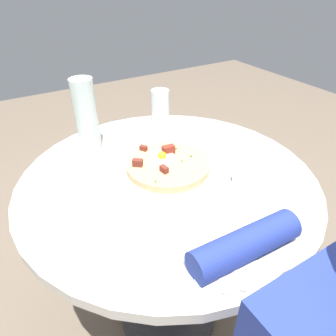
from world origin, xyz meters
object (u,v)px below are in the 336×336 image
knife (213,256)px  water_bottle (86,116)px  dining_table (168,218)px  pizza_plate (168,170)px  breakfast_pizza (167,164)px  bread_plate (282,187)px  fork (229,254)px  water_glass (160,107)px  salt_shaker (237,176)px

knife → water_bottle: bearing=29.2°
dining_table → pizza_plate: (0.01, 0.02, 0.17)m
pizza_plate → breakfast_pizza: bearing=110.1°
dining_table → bread_plate: bread_plate is taller
dining_table → bread_plate: bearing=-42.2°
pizza_plate → water_bottle: water_bottle is taller
bread_plate → knife: bread_plate is taller
bread_plate → fork: bread_plate is taller
bread_plate → fork: 0.30m
pizza_plate → bread_plate: size_ratio=1.94×
dining_table → fork: (-0.04, -0.32, 0.17)m
breakfast_pizza → knife: (-0.08, -0.33, -0.02)m
fork → bread_plate: bearing=-46.8°
fork → water_glass: bearing=5.5°
water_glass → breakfast_pizza: bearing=-116.2°
pizza_plate → breakfast_pizza: 0.02m
bread_plate → knife: size_ratio=0.88×
bread_plate → salt_shaker: 0.13m
pizza_plate → knife: bearing=-104.5°
pizza_plate → bread_plate: 0.33m
fork → pizza_plate: bearing=14.0°
breakfast_pizza → water_bottle: size_ratio=1.05×
breakfast_pizza → bread_plate: (0.23, -0.24, -0.02)m
salt_shaker → pizza_plate: bearing=133.5°
dining_table → water_glass: bearing=63.8°
water_bottle → pizza_plate: bearing=-59.2°
bread_plate → water_bottle: water_bottle is taller
bread_plate → knife: bearing=-163.8°
fork → water_bottle: 0.62m
pizza_plate → water_bottle: bearing=120.8°
pizza_plate → water_bottle: 0.32m
breakfast_pizza → water_bottle: (-0.15, 0.25, 0.10)m
bread_plate → salt_shaker: salt_shaker is taller
bread_plate → salt_shaker: size_ratio=3.41×
fork → salt_shaker: bearing=-22.1°
fork → water_glass: (0.20, 0.65, 0.06)m
fork → water_bottle: water_bottle is taller
water_glass → knife: bearing=-110.2°
salt_shaker → fork: bearing=-134.8°
pizza_plate → water_bottle: (-0.15, 0.26, 0.11)m
bread_plate → fork: size_ratio=0.88×
pizza_plate → salt_shaker: size_ratio=6.61×
bread_plate → water_bottle: (-0.38, 0.49, 0.11)m
breakfast_pizza → knife: breakfast_pizza is taller
breakfast_pizza → water_glass: 0.34m
dining_table → breakfast_pizza: (0.01, 0.02, 0.19)m
breakfast_pizza → salt_shaker: breakfast_pizza is taller
salt_shaker → water_glass: bearing=89.1°
bread_plate → fork: bearing=-159.4°
water_glass → salt_shaker: water_glass is taller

